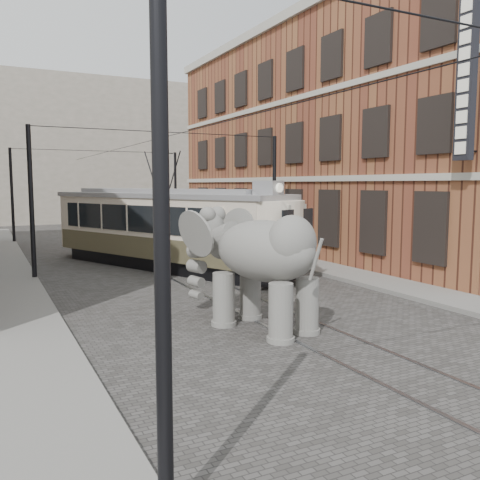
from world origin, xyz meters
TOP-DOWN VIEW (x-y plane):
  - ground at (0.00, 0.00)m, footprint 120.00×120.00m
  - tram_rails at (0.00, 0.00)m, footprint 1.54×80.00m
  - sidewalk_right at (6.00, 0.00)m, footprint 2.00×60.00m
  - sidewalk_left at (-6.50, 0.00)m, footprint 2.00×60.00m
  - brick_building at (11.00, 9.00)m, footprint 8.00×26.00m
  - distant_block at (0.00, 40.00)m, footprint 28.00×10.00m
  - catenary at (-0.20, 5.00)m, footprint 11.00×30.20m
  - tram at (-0.11, 6.68)m, footprint 7.70×13.00m
  - elephant at (-0.88, -3.86)m, footprint 4.29×5.78m

SIDE VIEW (x-z plane):
  - ground at x=0.00m, z-range 0.00..0.00m
  - tram_rails at x=0.00m, z-range 0.00..0.02m
  - sidewalk_right at x=6.00m, z-range 0.00..0.15m
  - sidewalk_left at x=-6.50m, z-range 0.00..0.15m
  - elephant at x=-0.88m, z-range 0.00..3.16m
  - tram at x=-0.11m, z-range 0.00..5.17m
  - catenary at x=-0.20m, z-range 0.00..6.00m
  - brick_building at x=11.00m, z-range 0.00..12.00m
  - distant_block at x=0.00m, z-range 0.00..14.00m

